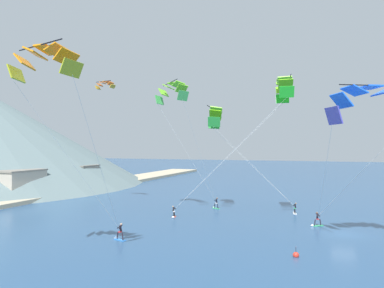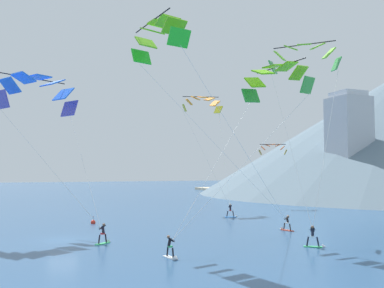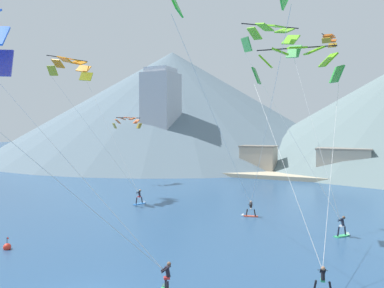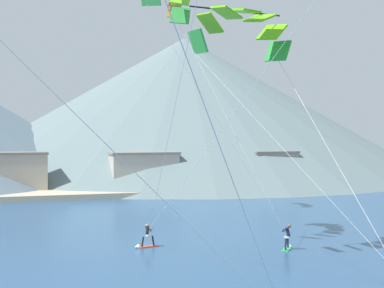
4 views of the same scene
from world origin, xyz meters
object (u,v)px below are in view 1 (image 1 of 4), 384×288
object	(u,v)px
kitesurfer_far_left	(174,214)
parafoil_kite_near_trail	(172,91)
parafoil_kite_far_left	(284,87)
kitesurfer_near_trail	(216,205)
parafoil_kite_near_lead	(45,60)
parafoil_kite_distant_high_outer	(105,84)
parafoil_kite_mid_center	(370,101)
race_marker_buoy	(296,255)
kitesurfer_far_right	(295,210)
parafoil_kite_far_right	(216,115)
kitesurfer_mid_center	(316,222)
kitesurfer_near_lead	(119,234)

from	to	relation	value
kitesurfer_far_left	parafoil_kite_near_trail	bearing A→B (deg)	26.91
parafoil_kite_near_trail	parafoil_kite_far_left	bearing A→B (deg)	-86.52
kitesurfer_near_trail	parafoil_kite_far_left	distance (m)	21.40
parafoil_kite_near_lead	parafoil_kite_distant_high_outer	world-z (taller)	parafoil_kite_distant_high_outer
parafoil_kite_mid_center	race_marker_buoy	bearing A→B (deg)	127.55
kitesurfer_far_right	parafoil_kite_near_lead	size ratio (longest dim) A/B	0.11
kitesurfer_near_trail	parafoil_kite_mid_center	distance (m)	30.16
parafoil_kite_distant_high_outer	parafoil_kite_far_left	bearing A→B (deg)	-95.77
kitesurfer_near_trail	kitesurfer_far_left	bearing A→B (deg)	159.70
kitesurfer_near_trail	parafoil_kite_far_right	bearing A→B (deg)	-163.38
parafoil_kite_far_left	parafoil_kite_far_right	xyz separation A→B (m)	(2.27, 10.12, -3.31)
kitesurfer_mid_center	parafoil_kite_far_right	distance (m)	20.39
kitesurfer_far_right	parafoil_kite_near_trail	size ratio (longest dim) A/B	0.10
parafoil_kite_far_left	parafoil_kite_mid_center	bearing A→B (deg)	-139.82
parafoil_kite_near_lead	parafoil_kite_mid_center	bearing A→B (deg)	-57.60
kitesurfer_mid_center	parafoil_kite_near_lead	size ratio (longest dim) A/B	0.11
parafoil_kite_distant_high_outer	race_marker_buoy	xyz separation A→B (m)	(-19.12, -32.60, -20.16)
parafoil_kite_far_right	race_marker_buoy	xyz separation A→B (m)	(-18.39, -13.02, -14.28)
parafoil_kite_near_lead	parafoil_kite_far_left	world-z (taller)	parafoil_kite_far_left
kitesurfer_near_lead	parafoil_kite_near_lead	world-z (taller)	parafoil_kite_near_lead
kitesurfer_far_right	parafoil_kite_mid_center	distance (m)	23.53
parafoil_kite_far_left	kitesurfer_far_right	bearing A→B (deg)	-9.00
parafoil_kite_far_right	race_marker_buoy	size ratio (longest dim) A/B	14.14
kitesurfer_mid_center	race_marker_buoy	xyz separation A→B (m)	(-14.08, 1.27, -0.39)
parafoil_kite_mid_center	parafoil_kite_far_left	xyz separation A→B (m)	(11.13, 9.40, 3.41)
kitesurfer_near_lead	kitesurfer_mid_center	xyz separation A→B (m)	(14.31, -19.40, -0.03)
kitesurfer_far_left	parafoil_kite_mid_center	bearing A→B (deg)	-108.56
kitesurfer_mid_center	parafoil_kite_distant_high_outer	size ratio (longest dim) A/B	0.47
kitesurfer_far_left	race_marker_buoy	bearing A→B (deg)	-126.71
parafoil_kite_near_lead	parafoil_kite_far_right	size ratio (longest dim) A/B	1.15
parafoil_kite_mid_center	kitesurfer_far_left	bearing A→B (deg)	71.44
kitesurfer_far_right	parafoil_kite_far_right	distance (m)	18.18
kitesurfer_near_lead	parafoil_kite_far_right	distance (m)	23.77
kitesurfer_near_lead	parafoil_kite_mid_center	world-z (taller)	parafoil_kite_mid_center
kitesurfer_near_trail	parafoil_kite_distant_high_outer	distance (m)	27.21
kitesurfer_mid_center	parafoil_kite_far_left	size ratio (longest dim) A/B	0.10
kitesurfer_near_lead	parafoil_kite_near_trail	world-z (taller)	parafoil_kite_near_trail
kitesurfer_near_trail	race_marker_buoy	world-z (taller)	kitesurfer_near_trail
kitesurfer_far_right	race_marker_buoy	size ratio (longest dim) A/B	1.75
kitesurfer_near_lead	kitesurfer_far_right	world-z (taller)	kitesurfer_near_lead
kitesurfer_far_left	kitesurfer_far_right	world-z (taller)	kitesurfer_far_right
parafoil_kite_near_lead	parafoil_kite_far_right	bearing A→B (deg)	-10.52
parafoil_kite_near_trail	parafoil_kite_near_lead	bearing A→B (deg)	-179.71
parafoil_kite_near_trail	parafoil_kite_mid_center	bearing A→B (deg)	-112.09
kitesurfer_far_left	parafoil_kite_far_left	distance (m)	22.85
parafoil_kite_near_lead	race_marker_buoy	xyz separation A→B (m)	(10.83, -18.45, -16.67)
kitesurfer_mid_center	parafoil_kite_far_right	size ratio (longest dim) A/B	0.12
kitesurfer_far_left	parafoil_kite_near_lead	distance (m)	28.98
parafoil_kite_near_trail	parafoil_kite_mid_center	size ratio (longest dim) A/B	1.24
race_marker_buoy	parafoil_kite_near_lead	bearing A→B (deg)	120.42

